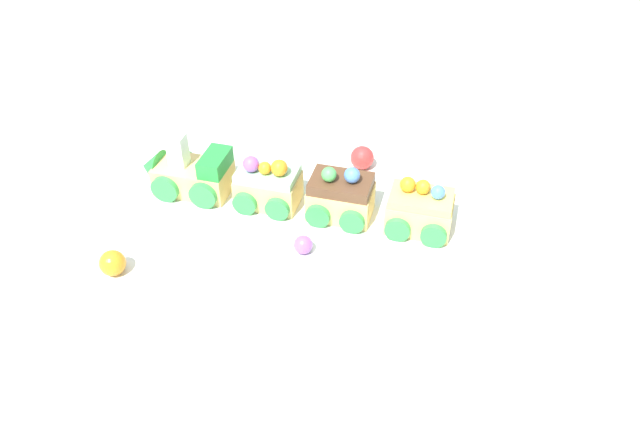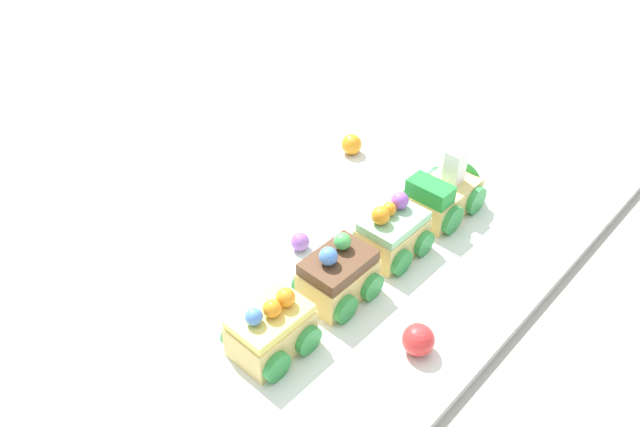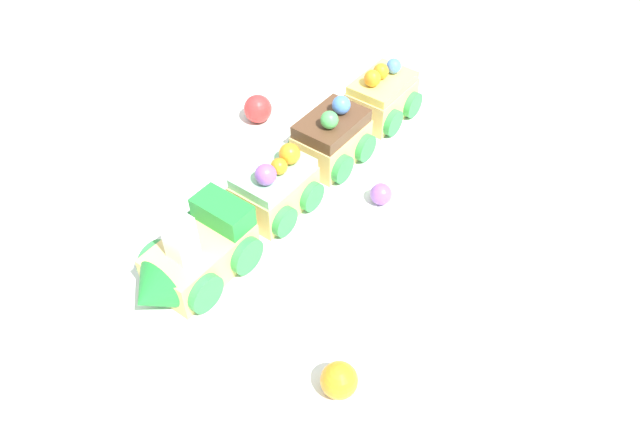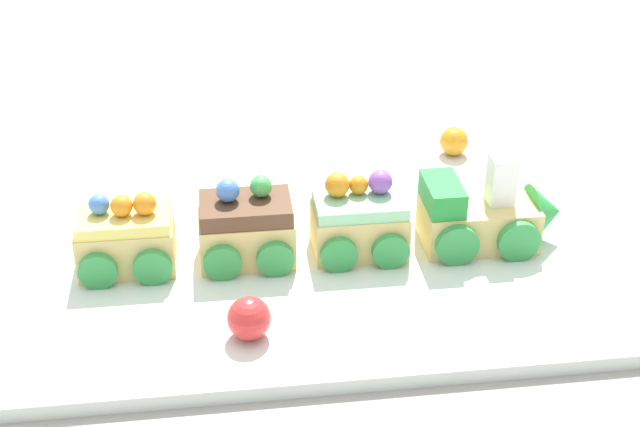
{
  "view_description": "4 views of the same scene",
  "coord_description": "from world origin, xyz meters",
  "views": [
    {
      "loc": [
        -0.2,
        0.54,
        0.49
      ],
      "look_at": [
        -0.05,
        -0.02,
        0.03
      ],
      "focal_mm": 35.0,
      "sensor_mm": 36.0,
      "label": 1
    },
    {
      "loc": [
        -0.42,
        -0.34,
        0.49
      ],
      "look_at": [
        -0.03,
        0.01,
        0.07
      ],
      "focal_mm": 35.0,
      "sensor_mm": 36.0,
      "label": 2
    },
    {
      "loc": [
        0.35,
        0.25,
        0.44
      ],
      "look_at": [
        0.04,
        0.02,
        0.06
      ],
      "focal_mm": 35.0,
      "sensor_mm": 36.0,
      "label": 3
    },
    {
      "loc": [
        -0.08,
        -0.66,
        0.41
      ],
      "look_at": [
        -0.0,
        0.0,
        0.02
      ],
      "focal_mm": 50.0,
      "sensor_mm": 36.0,
      "label": 4
    }
  ],
  "objects": [
    {
      "name": "cake_car_lemon",
      "position": [
        -0.16,
        -0.04,
        0.04
      ],
      "size": [
        0.08,
        0.07,
        0.07
      ],
      "rotation": [
        0.0,
        0.0,
        -0.0
      ],
      "color": "#E5C675",
      "rests_on": "display_board"
    },
    {
      "name": "gumball_red",
      "position": [
        -0.07,
        -0.15,
        0.03
      ],
      "size": [
        0.03,
        0.03,
        0.03
      ],
      "primitive_type": "sphere",
      "color": "red",
      "rests_on": "display_board"
    },
    {
      "name": "display_board",
      "position": [
        0.0,
        0.0,
        0.01
      ],
      "size": [
        0.8,
        0.41,
        0.01
      ],
      "primitive_type": "cube",
      "color": "silver",
      "rests_on": "ground_plane"
    },
    {
      "name": "cake_train_locomotive",
      "position": [
        0.13,
        -0.04,
        0.04
      ],
      "size": [
        0.12,
        0.07,
        0.08
      ],
      "rotation": [
        0.0,
        0.0,
        -0.0
      ],
      "color": "#E5C675",
      "rests_on": "display_board"
    },
    {
      "name": "gumball_orange",
      "position": [
        0.15,
        0.12,
        0.03
      ],
      "size": [
        0.03,
        0.03,
        0.03
      ],
      "primitive_type": "sphere",
      "color": "orange",
      "rests_on": "display_board"
    },
    {
      "name": "cake_car_chocolate",
      "position": [
        -0.07,
        -0.04,
        0.04
      ],
      "size": [
        0.08,
        0.07,
        0.07
      ],
      "rotation": [
        0.0,
        0.0,
        -0.0
      ],
      "color": "#E5C675",
      "rests_on": "display_board"
    },
    {
      "name": "cake_car_mint",
      "position": [
        0.03,
        -0.04,
        0.04
      ],
      "size": [
        0.08,
        0.07,
        0.07
      ],
      "rotation": [
        0.0,
        0.0,
        -0.0
      ],
      "color": "#E5C675",
      "rests_on": "display_board"
    },
    {
      "name": "ground_plane",
      "position": [
        0.0,
        0.0,
        0.0
      ],
      "size": [
        10.0,
        10.0,
        0.0
      ],
      "primitive_type": "plane",
      "color": "gray"
    },
    {
      "name": "gumball_purple",
      "position": [
        -0.04,
        0.03,
        0.02
      ],
      "size": [
        0.02,
        0.02,
        0.02
      ],
      "primitive_type": "sphere",
      "color": "#9956C6",
      "rests_on": "display_board"
    }
  ]
}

